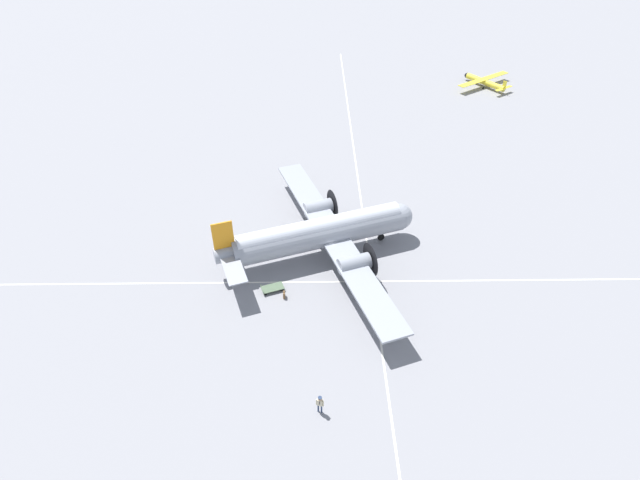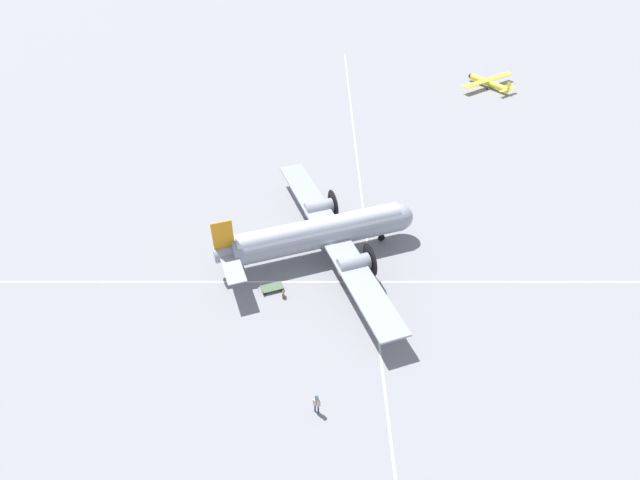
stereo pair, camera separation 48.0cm
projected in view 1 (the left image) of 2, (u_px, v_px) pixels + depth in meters
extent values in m
plane|color=gray|center=(320.00, 254.00, 48.27)|extent=(300.00, 300.00, 0.00)
cube|color=silver|center=(368.00, 254.00, 48.31)|extent=(120.00, 0.16, 0.01)
cube|color=silver|center=(321.00, 282.00, 45.18)|extent=(0.16, 120.00, 0.01)
cylinder|color=#9399A3|center=(320.00, 234.00, 46.76)|extent=(8.06, 16.60, 2.69)
cylinder|color=silver|center=(320.00, 228.00, 46.31)|extent=(7.03, 15.56, 1.88)
sphere|color=#9399A3|center=(399.00, 216.00, 49.01)|extent=(2.55, 2.55, 2.55)
cylinder|color=#9399A3|center=(232.00, 252.00, 44.43)|extent=(2.47, 3.55, 1.48)
cube|color=orange|center=(223.00, 237.00, 43.10)|extent=(0.74, 1.77, 3.09)
cube|color=#9399A3|center=(228.00, 252.00, 44.23)|extent=(8.82, 4.44, 0.10)
cube|color=#9399A3|center=(332.00, 234.00, 47.30)|extent=(26.74, 11.59, 0.20)
cylinder|color=#9399A3|center=(318.00, 207.00, 50.81)|extent=(2.34, 3.17, 1.48)
cylinder|color=black|center=(332.00, 205.00, 51.23)|extent=(2.94, 1.07, 3.10)
sphere|color=black|center=(334.00, 204.00, 51.27)|extent=(0.52, 0.52, 0.52)
cylinder|color=#9399A3|center=(354.00, 264.00, 43.92)|extent=(2.34, 3.17, 1.48)
cylinder|color=black|center=(370.00, 260.00, 44.34)|extent=(2.94, 1.07, 3.10)
sphere|color=black|center=(372.00, 259.00, 44.38)|extent=(0.52, 0.52, 0.52)
cylinder|color=#4C4C51|center=(316.00, 217.00, 51.40)|extent=(0.18, 0.18, 0.99)
cylinder|color=black|center=(316.00, 221.00, 51.70)|extent=(0.65, 1.14, 1.10)
cylinder|color=#4C4C51|center=(351.00, 274.00, 44.51)|extent=(0.18, 0.18, 0.99)
cylinder|color=black|center=(351.00, 278.00, 44.82)|extent=(0.65, 1.14, 1.10)
cylinder|color=#4C4C51|center=(381.00, 234.00, 49.54)|extent=(0.14, 0.14, 0.88)
cylinder|color=black|center=(381.00, 237.00, 49.81)|extent=(0.40, 0.72, 0.70)
cylinder|color=navy|center=(322.00, 409.00, 34.47)|extent=(0.12, 0.12, 0.80)
cylinder|color=navy|center=(318.00, 408.00, 34.52)|extent=(0.12, 0.12, 0.80)
cube|color=beige|center=(320.00, 402.00, 34.07)|extent=(0.29, 0.42, 0.60)
sphere|color=tan|center=(320.00, 399.00, 33.80)|extent=(0.27, 0.27, 0.27)
cylinder|color=beige|center=(323.00, 404.00, 34.03)|extent=(0.09, 0.09, 0.57)
cylinder|color=beige|center=(317.00, 402.00, 34.14)|extent=(0.09, 0.09, 0.57)
cube|color=black|center=(320.00, 403.00, 33.95)|extent=(0.02, 0.05, 0.38)
cylinder|color=navy|center=(320.00, 398.00, 33.73)|extent=(0.35, 0.35, 0.07)
cube|color=brown|center=(284.00, 295.00, 43.43)|extent=(0.44, 0.17, 0.61)
cube|color=#4A3520|center=(284.00, 292.00, 43.22)|extent=(0.16, 0.12, 0.02)
cube|color=#4C6047|center=(273.00, 288.00, 44.15)|extent=(1.63, 2.18, 0.04)
cube|color=#4C6047|center=(262.00, 288.00, 43.74)|extent=(0.98, 0.39, 0.04)
cylinder|color=#4C6047|center=(261.00, 286.00, 44.17)|extent=(0.04, 0.04, 0.22)
cylinder|color=#4C6047|center=(264.00, 293.00, 43.46)|extent=(0.04, 0.04, 0.22)
cylinder|color=black|center=(279.00, 284.00, 44.76)|extent=(0.15, 0.28, 0.28)
cylinder|color=black|center=(282.00, 290.00, 44.16)|extent=(0.15, 0.28, 0.28)
cylinder|color=black|center=(263.00, 288.00, 44.35)|extent=(0.15, 0.28, 0.28)
cylinder|color=black|center=(266.00, 294.00, 43.74)|extent=(0.15, 0.28, 0.28)
cylinder|color=yellow|center=(485.00, 82.00, 81.74)|extent=(6.65, 5.03, 0.91)
sphere|color=black|center=(467.00, 75.00, 84.24)|extent=(0.82, 0.82, 0.82)
cube|color=yellow|center=(484.00, 79.00, 81.75)|extent=(7.37, 9.85, 0.08)
cube|color=yellow|center=(505.00, 85.00, 78.96)|extent=(0.58, 0.43, 1.19)
cube|color=yellow|center=(504.00, 88.00, 79.32)|extent=(2.57, 3.33, 0.04)
cylinder|color=black|center=(472.00, 81.00, 83.85)|extent=(0.28, 0.23, 0.28)
cylinder|color=#4C4C51|center=(472.00, 81.00, 83.79)|extent=(0.06, 0.06, 0.21)
cylinder|color=black|center=(483.00, 88.00, 81.51)|extent=(0.28, 0.23, 0.28)
cylinder|color=#4C4C51|center=(483.00, 87.00, 81.44)|extent=(0.06, 0.06, 0.21)
cylinder|color=black|center=(490.00, 86.00, 82.27)|extent=(0.28, 0.23, 0.28)
cylinder|color=#4C4C51|center=(490.00, 85.00, 82.20)|extent=(0.06, 0.06, 0.21)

